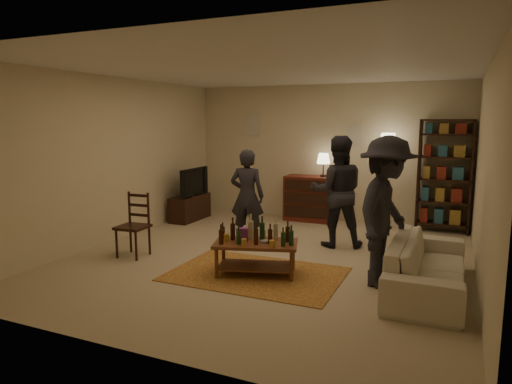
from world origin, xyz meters
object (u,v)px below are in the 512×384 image
Objects in this scene: sofa at (428,265)px; person_left at (247,196)px; tv_stand at (190,201)px; floor_lamp at (388,148)px; bookshelf at (444,175)px; person_by_sofa at (386,212)px; dining_chair at (135,222)px; person_right at (337,192)px; coffee_table at (256,245)px; dresser at (311,197)px.

sofa is 3.11m from person_left.
floor_lamp reaches higher than tv_stand.
person_by_sofa is at bearing -99.59° from bookshelf.
dining_chair is 0.54× the size of person_right.
person_left is (-0.79, 1.42, 0.37)m from coffee_table.
floor_lamp is at bearing 17.44° from person_by_sofa.
person_left is (-1.93, -1.94, -0.73)m from floor_lamp.
dining_chair is 0.54× the size of floor_lamp.
coffee_table is at bearing -84.74° from dresser.
dining_chair is at bearing -116.43° from dresser.
bookshelf reaches higher than person_left.
person_right is at bearing -108.55° from floor_lamp.
person_by_sofa is (4.14, -2.25, 0.53)m from tv_stand.
dresser is 0.65× the size of sofa.
dresser is 0.75× the size of person_by_sofa.
person_right is at bearing -60.41° from dresser.
coffee_table is at bearing -121.32° from bookshelf.
tv_stand is 0.60× the size of floor_lamp.
floor_lamp reaches higher than dining_chair.
dining_chair is 0.91× the size of tv_stand.
coffee_table is 0.77× the size of person_left.
coffee_table is 0.65× the size of person_by_sofa.
coffee_table is at bearing 109.27° from person_left.
sofa is at bearing -52.46° from dresser.
person_right is (-1.51, -1.71, -0.15)m from bookshelf.
bookshelf reaches higher than coffee_table.
floor_lamp is at bearing -2.49° from dresser.
dining_chair is 1.83m from person_left.
person_left is at bearing -103.29° from dresser.
person_right is (1.40, 0.36, 0.11)m from person_left.
floor_lamp is 0.97× the size of person_by_sofa.
dining_chair is at bearing 93.48° from sofa.
dining_chair is 4.08m from sofa.
person_by_sofa is (0.96, -1.52, 0.03)m from person_right.
dining_chair is at bearing -133.52° from floor_lamp.
person_right is (-0.53, -1.58, -0.62)m from floor_lamp.
bookshelf reaches higher than person_right.
sofa is at bearing 0.45° from dining_chair.
dresser is at bearing 177.51° from floor_lamp.
bookshelf is at bearing -0.82° from sofa.
coffee_table is 3.59m from tv_stand.
floor_lamp is 3.41m from sofa.
dresser is 0.77× the size of person_right.
bookshelf is at bearing -154.32° from person_left.
floor_lamp reaches higher than coffee_table.
person_right is 0.97× the size of person_by_sofa.
person_right is at bearing 30.45° from dining_chair.
coffee_table is at bearing 98.45° from sofa.
person_by_sofa reaches higher than dining_chair.
dresser is 0.88× the size of person_left.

